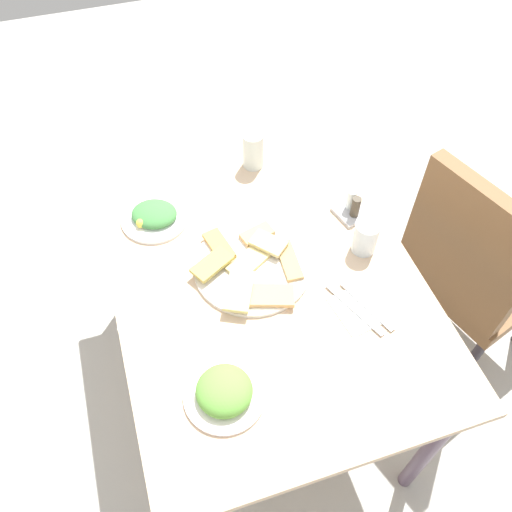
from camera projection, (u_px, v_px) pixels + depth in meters
ground_plane at (258, 370)px, 2.03m from camera, size 6.00×6.00×0.00m
dining_table at (258, 275)px, 1.53m from camera, size 1.19×0.82×0.71m
dining_chair at (473, 265)px, 1.72m from camera, size 0.53×0.53×0.90m
pide_platter at (252, 265)px, 1.45m from camera, size 0.33×0.33×0.04m
salad_plate_greens at (154, 216)px, 1.55m from camera, size 0.20×0.20×0.04m
salad_plate_rice at (224, 392)px, 1.21m from camera, size 0.19×0.19×0.07m
soda_can at (253, 150)px, 1.66m from camera, size 0.07×0.07×0.12m
drinking_glass at (365, 237)px, 1.46m from camera, size 0.07×0.07×0.10m
paper_napkin at (360, 308)px, 1.38m from camera, size 0.15×0.15×0.00m
fork at (354, 309)px, 1.37m from camera, size 0.19×0.09×0.00m
spoon at (367, 306)px, 1.38m from camera, size 0.18×0.08×0.00m
condiment_caddy at (352, 208)px, 1.56m from camera, size 0.11×0.11×0.08m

